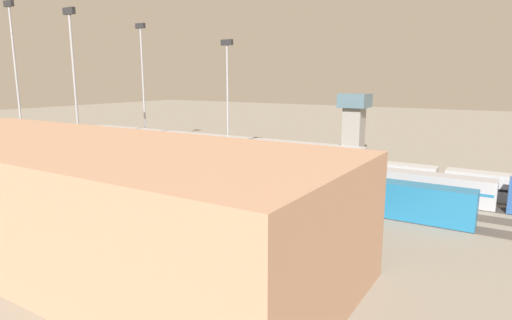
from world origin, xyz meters
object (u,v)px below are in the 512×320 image
(train_on_track_3, at_px, (310,179))
(train_on_track_2, at_px, (201,158))
(train_on_track_1, at_px, (297,164))
(light_mast_0, at_px, (142,71))
(maintenance_shed, at_px, (71,193))
(train_on_track_4, at_px, (183,170))
(train_on_track_0, at_px, (206,146))
(light_mast_3, at_px, (74,70))
(light_mast_1, at_px, (15,63))
(light_mast_2, at_px, (227,83))
(control_tower, at_px, (354,120))

(train_on_track_3, xyz_separation_m, train_on_track_2, (25.30, -5.00, -0.11))
(train_on_track_1, height_order, light_mast_0, light_mast_0)
(train_on_track_3, relative_size, maintenance_shed, 0.17)
(train_on_track_2, height_order, maintenance_shed, maintenance_shed)
(train_on_track_4, bearing_deg, train_on_track_2, -67.40)
(train_on_track_0, relative_size, train_on_track_1, 0.75)
(train_on_track_2, relative_size, light_mast_3, 4.68)
(train_on_track_0, height_order, train_on_track_1, train_on_track_0)
(light_mast_1, bearing_deg, maintenance_shed, 154.73)
(light_mast_0, distance_m, maintenance_shed, 66.19)
(train_on_track_4, xyz_separation_m, maintenance_shed, (-8.99, 26.95, 3.48))
(light_mast_1, relative_size, light_mast_3, 1.10)
(train_on_track_1, distance_m, light_mast_3, 44.58)
(train_on_track_0, height_order, light_mast_0, light_mast_0)
(train_on_track_4, relative_size, light_mast_2, 3.58)
(light_mast_2, bearing_deg, train_on_track_1, 158.71)
(train_on_track_0, relative_size, train_on_track_2, 0.51)
(light_mast_0, bearing_deg, train_on_track_1, 170.40)
(train_on_track_2, distance_m, maintenance_shed, 39.37)
(train_on_track_2, height_order, light_mast_1, light_mast_1)
(train_on_track_0, height_order, control_tower, control_tower)
(train_on_track_2, xyz_separation_m, light_mast_1, (39.27, 12.20, 18.27))
(train_on_track_2, xyz_separation_m, light_mast_2, (3.09, -13.25, 14.23))
(train_on_track_0, distance_m, train_on_track_1, 25.40)
(train_on_track_4, distance_m, train_on_track_1, 20.47)
(train_on_track_4, xyz_separation_m, train_on_track_2, (4.16, -10.00, -0.04))
(train_on_track_0, distance_m, light_mast_0, 27.19)
(light_mast_1, height_order, maintenance_shed, light_mast_1)
(train_on_track_4, relative_size, light_mast_1, 2.77)
(train_on_track_1, distance_m, control_tower, 23.56)
(train_on_track_3, relative_size, control_tower, 0.72)
(light_mast_2, distance_m, control_tower, 28.85)
(light_mast_0, bearing_deg, train_on_track_2, 155.61)
(train_on_track_0, bearing_deg, train_on_track_2, 124.26)
(train_on_track_2, height_order, light_mast_0, light_mast_0)
(train_on_track_4, distance_m, control_tower, 41.48)
(train_on_track_0, xyz_separation_m, light_mast_2, (-3.72, -3.25, 13.68))
(light_mast_3, bearing_deg, light_mast_0, -70.51)
(light_mast_1, height_order, light_mast_3, light_mast_1)
(train_on_track_3, distance_m, train_on_track_2, 25.79)
(train_on_track_0, bearing_deg, train_on_track_3, 154.96)
(train_on_track_4, relative_size, light_mast_0, 3.00)
(light_mast_0, xyz_separation_m, maintenance_shed, (-41.49, 49.80, -13.39))
(train_on_track_2, bearing_deg, train_on_track_4, 112.60)
(train_on_track_1, bearing_deg, train_on_track_4, 47.13)
(train_on_track_2, bearing_deg, train_on_track_1, -164.55)
(light_mast_2, bearing_deg, train_on_track_4, 107.32)
(train_on_track_0, distance_m, maintenance_shed, 51.10)
(train_on_track_4, bearing_deg, light_mast_1, 2.90)
(maintenance_shed, xyz_separation_m, control_tower, (-7.41, -64.56, 2.57))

